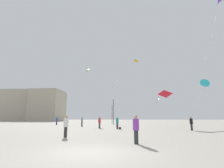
{
  "coord_description": "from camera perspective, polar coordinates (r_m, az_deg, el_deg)",
  "views": [
    {
      "loc": [
        1.34,
        -7.62,
        1.45
      ],
      "look_at": [
        0.0,
        14.47,
        5.83
      ],
      "focal_mm": 27.58,
      "sensor_mm": 36.0,
      "label": 1
    }
  ],
  "objects": [
    {
      "name": "kite_lime_diamond",
      "position": [
        47.91,
        -8.19,
        4.4
      ],
      "size": [
        5.45,
        8.86,
        13.55
      ],
      "color": "#8CD12D"
    },
    {
      "name": "person_in_green",
      "position": [
        31.86,
        -14.82,
        -11.85
      ],
      "size": [
        0.35,
        0.35,
        1.62
      ],
      "rotation": [
        0.0,
        0.0,
        5.44
      ],
      "color": "#2D2D33",
      "rests_on": "ground_plane"
    },
    {
      "name": "handbag_beside_flyer",
      "position": [
        23.88,
        2.64,
        -14.38
      ],
      "size": [
        0.33,
        0.32,
        0.24
      ],
      "primitive_type": "cube",
      "rotation": [
        0.0,
        0.0,
        5.56
      ],
      "color": "black",
      "rests_on": "ground_plane"
    },
    {
      "name": "lamppost_east",
      "position": [
        38.66,
        0.47,
        -7.6
      ],
      "size": [
        0.36,
        0.36,
        5.93
      ],
      "color": "#2D2D30",
      "rests_on": "ground_plane"
    },
    {
      "name": "kite_amber_delta",
      "position": [
        43.89,
        7.55,
        7.17
      ],
      "size": [
        11.51,
        11.69,
        14.83
      ],
      "color": "yellow"
    },
    {
      "name": "person_in_teal",
      "position": [
        23.75,
        1.75,
        -12.52
      ],
      "size": [
        0.36,
        0.36,
        1.65
      ],
      "rotation": [
        0.0,
        0.0,
        2.51
      ],
      "color": "#2D2D33",
      "rests_on": "ground_plane"
    },
    {
      "name": "person_in_purple",
      "position": [
        10.32,
        7.95,
        -14.15
      ],
      "size": [
        0.36,
        0.36,
        1.64
      ],
      "rotation": [
        0.0,
        0.0,
        4.14
      ],
      "color": "#2D2D33",
      "rests_on": "ground_plane"
    },
    {
      "name": "person_in_white",
      "position": [
        14.2,
        -15.04,
        -12.97
      ],
      "size": [
        0.36,
        0.36,
        1.68
      ],
      "rotation": [
        0.0,
        0.0,
        2.42
      ],
      "color": "#2D2D33",
      "rests_on": "ground_plane"
    },
    {
      "name": "lamppost_west",
      "position": [
        45.7,
        0.03,
        -8.77
      ],
      "size": [
        0.36,
        0.36,
        5.06
      ],
      "color": "#2D2D30",
      "rests_on": "ground_plane"
    },
    {
      "name": "kite_crimson_delta",
      "position": [
        27.21,
        17.26,
        -3.21
      ],
      "size": [
        2.57,
        5.53,
        4.14
      ],
      "color": "red"
    },
    {
      "name": "ground_plane",
      "position": [
        7.87,
        -6.88,
        -21.74
      ],
      "size": [
        300.0,
        300.0,
        0.0
      ],
      "primitive_type": "plane",
      "color": "#9E9689"
    },
    {
      "name": "kite_cyan_diamond",
      "position": [
        28.51,
        28.41,
        0.37
      ],
      "size": [
        4.78,
        4.79,
        5.78
      ],
      "color": "#1EB2C6"
    },
    {
      "name": "building_centre_hall",
      "position": [
        95.29,
        -20.41,
        -6.71
      ],
      "size": [
        14.19,
        15.98,
        15.53
      ],
      "color": "#B2A893",
      "rests_on": "ground_plane"
    },
    {
      "name": "building_left_hall",
      "position": [
        106.87,
        -28.54,
        -6.34
      ],
      "size": [
        26.1,
        17.17,
        16.0
      ],
      "color": "#B2A893",
      "rests_on": "ground_plane"
    },
    {
      "name": "person_in_red",
      "position": [
        25.28,
        -4.16,
        -12.38
      ],
      "size": [
        0.37,
        0.37,
        1.68
      ],
      "rotation": [
        0.0,
        0.0,
        5.61
      ],
      "color": "#2D2D33",
      "rests_on": "ground_plane"
    },
    {
      "name": "kite_cobalt_diamond",
      "position": [
        41.44,
        14.43,
        -5.16
      ],
      "size": [
        15.9,
        10.42,
        4.78
      ],
      "color": "blue"
    },
    {
      "name": "person_in_grey",
      "position": [
        31.64,
        -9.93,
        -11.97
      ],
      "size": [
        0.37,
        0.37,
        1.7
      ],
      "rotation": [
        0.0,
        0.0,
        0.88
      ],
      "color": "#2D2D33",
      "rests_on": "ground_plane"
    },
    {
      "name": "person_in_blue",
      "position": [
        39.75,
        -17.81,
        -11.36
      ],
      "size": [
        0.39,
        0.39,
        1.79
      ],
      "rotation": [
        0.0,
        0.0,
        5.36
      ],
      "color": "#2D2D33",
      "rests_on": "ground_plane"
    },
    {
      "name": "person_in_black",
      "position": [
        22.91,
        24.8,
        -11.59
      ],
      "size": [
        0.35,
        0.35,
        1.63
      ],
      "rotation": [
        0.0,
        0.0,
        2.63
      ],
      "color": "#2D2D33",
      "rests_on": "ground_plane"
    }
  ]
}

